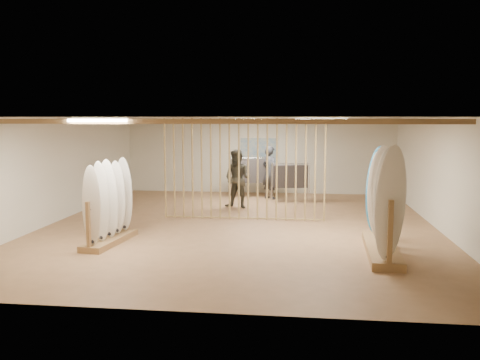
# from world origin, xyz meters

# --- Properties ---
(floor) EXTENTS (12.00, 12.00, 0.00)m
(floor) POSITION_xyz_m (0.00, 0.00, 0.00)
(floor) COLOR #9D734C
(floor) RESTS_ON ground
(ceiling) EXTENTS (12.00, 12.00, 0.00)m
(ceiling) POSITION_xyz_m (0.00, 0.00, 2.80)
(ceiling) COLOR #9B9892
(ceiling) RESTS_ON ground
(wall_back) EXTENTS (12.00, 0.00, 12.00)m
(wall_back) POSITION_xyz_m (0.00, 6.00, 1.40)
(wall_back) COLOR silver
(wall_back) RESTS_ON ground
(wall_front) EXTENTS (12.00, 0.00, 12.00)m
(wall_front) POSITION_xyz_m (0.00, -6.00, 1.40)
(wall_front) COLOR silver
(wall_front) RESTS_ON ground
(wall_left) EXTENTS (0.00, 12.00, 12.00)m
(wall_left) POSITION_xyz_m (-5.00, 0.00, 1.40)
(wall_left) COLOR silver
(wall_left) RESTS_ON ground
(wall_right) EXTENTS (0.00, 12.00, 12.00)m
(wall_right) POSITION_xyz_m (5.00, 0.00, 1.40)
(wall_right) COLOR silver
(wall_right) RESTS_ON ground
(ceiling_slats) EXTENTS (9.50, 6.12, 0.10)m
(ceiling_slats) POSITION_xyz_m (0.00, 0.00, 2.72)
(ceiling_slats) COLOR #9C7547
(ceiling_slats) RESTS_ON ground
(light_panels) EXTENTS (1.20, 0.35, 0.06)m
(light_panels) POSITION_xyz_m (0.00, 0.00, 2.74)
(light_panels) COLOR white
(light_panels) RESTS_ON ground
(bamboo_partition) EXTENTS (4.45, 0.05, 2.78)m
(bamboo_partition) POSITION_xyz_m (0.00, 0.80, 1.40)
(bamboo_partition) COLOR #A2874E
(bamboo_partition) RESTS_ON ground
(poster) EXTENTS (1.40, 0.03, 0.90)m
(poster) POSITION_xyz_m (0.00, 5.98, 1.60)
(poster) COLOR #2D629E
(poster) RESTS_ON ground
(rack_left) EXTENTS (0.70, 1.95, 1.81)m
(rack_left) POSITION_xyz_m (-2.67, -2.22, 0.62)
(rack_left) COLOR #9C7547
(rack_left) RESTS_ON floor
(rack_right) EXTENTS (0.74, 2.77, 2.21)m
(rack_right) POSITION_xyz_m (3.24, -2.36, 0.76)
(rack_right) COLOR #9C7547
(rack_right) RESTS_ON floor
(clothing_rack_a) EXTENTS (1.32, 0.61, 1.45)m
(clothing_rack_a) POSITION_xyz_m (-0.23, 4.85, 0.94)
(clothing_rack_a) COLOR silver
(clothing_rack_a) RESTS_ON floor
(clothing_rack_b) EXTENTS (1.23, 0.47, 1.33)m
(clothing_rack_b) POSITION_xyz_m (1.21, 4.00, 0.86)
(clothing_rack_b) COLOR silver
(clothing_rack_b) RESTS_ON floor
(shopper_a) EXTENTS (0.92, 0.90, 2.10)m
(shopper_a) POSITION_xyz_m (0.49, 4.56, 1.05)
(shopper_a) COLOR #282A30
(shopper_a) RESTS_ON floor
(shopper_b) EXTENTS (1.20, 1.06, 2.07)m
(shopper_b) POSITION_xyz_m (-0.38, 2.61, 1.03)
(shopper_b) COLOR #39372C
(shopper_b) RESTS_ON floor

